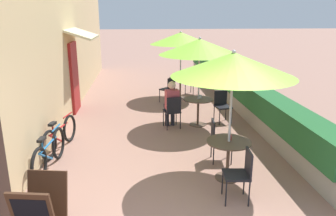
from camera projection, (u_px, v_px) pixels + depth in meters
cafe_facade_wall at (70, 41)px, 10.19m from camera, size 0.98×14.55×4.20m
planter_hedge at (233, 86)px, 11.12m from camera, size 0.60×13.55×1.01m
patio_table_near at (228, 151)px, 5.89m from camera, size 0.80×0.80×0.73m
patio_umbrella_near at (233, 65)px, 5.45m from camera, size 2.10×2.10×2.35m
cafe_chair_near_left at (218, 137)px, 6.60m from camera, size 0.44×0.44×0.87m
cafe_chair_near_right at (241, 171)px, 5.18m from camera, size 0.44×0.44×0.87m
coffee_cup_near at (230, 137)px, 5.89m from camera, size 0.07×0.07×0.09m
patio_table_mid at (198, 106)px, 8.76m from camera, size 0.80×0.80×0.73m
patio_umbrella_mid at (200, 47)px, 8.32m from camera, size 2.10×2.10×2.35m
cafe_chair_mid_left at (173, 110)px, 8.49m from camera, size 0.47×0.47×0.87m
seated_patron_mid_left at (171, 102)px, 8.55m from camera, size 0.39×0.45×1.25m
cafe_chair_mid_right at (222, 104)px, 9.03m from camera, size 0.47×0.47×0.87m
coffee_cup_mid at (200, 97)px, 8.77m from camera, size 0.07×0.07×0.09m
patio_table_far at (180, 83)px, 11.58m from camera, size 0.80×0.80×0.73m
patio_umbrella_far at (181, 38)px, 11.14m from camera, size 2.10×2.10×2.35m
cafe_chair_far_left at (191, 80)px, 12.18m from camera, size 0.57×0.57×0.87m
cafe_chair_far_right at (169, 88)px, 10.98m from camera, size 0.57×0.57×0.87m
bicycle_leaning at (49, 153)px, 6.28m from camera, size 0.23×1.70×0.76m
bicycle_second at (60, 136)px, 7.19m from camera, size 0.41×1.66×0.73m
menu_board at (41, 211)px, 4.30m from camera, size 0.64×0.71×0.87m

